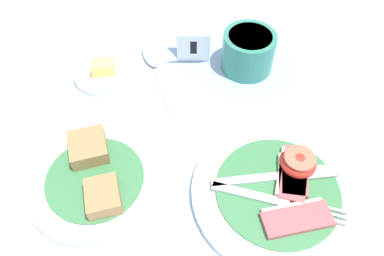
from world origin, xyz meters
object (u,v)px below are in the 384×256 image
sugar_cup (251,51)px  number_card (196,44)px  breakfast_plate (283,190)px  teaspoon_by_saucer (156,65)px  butter_dish (107,73)px  bread_plate (99,176)px

sugar_cup → number_card: number_card is taller
breakfast_plate → teaspoon_by_saucer: (-0.21, 0.26, -0.01)m
butter_dish → number_card: number_card is taller
butter_dish → number_card: (0.16, 0.05, 0.03)m
bread_plate → number_card: number_card is taller
breakfast_plate → butter_dish: bearing=142.6°
butter_dish → teaspoon_by_saucer: 0.09m
sugar_cup → number_card: bearing=171.9°
teaspoon_by_saucer → bread_plate: bearing=145.2°
sugar_cup → butter_dish: bearing=-171.9°
sugar_cup → teaspoon_by_saucer: 0.18m
sugar_cup → butter_dish: (-0.26, -0.04, -0.03)m
bread_plate → teaspoon_by_saucer: bread_plate is taller
breakfast_plate → bread_plate: 0.27m
teaspoon_by_saucer → number_card: bearing=-94.8°
bread_plate → teaspoon_by_saucer: size_ratio=1.06×
bread_plate → butter_dish: bread_plate is taller
bread_plate → number_card: (0.13, 0.27, 0.03)m
sugar_cup → teaspoon_by_saucer: (-0.17, -0.01, -0.03)m
breakfast_plate → teaspoon_by_saucer: breakfast_plate is taller
sugar_cup → butter_dish: sugar_cup is taller
butter_dish → number_card: 0.17m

